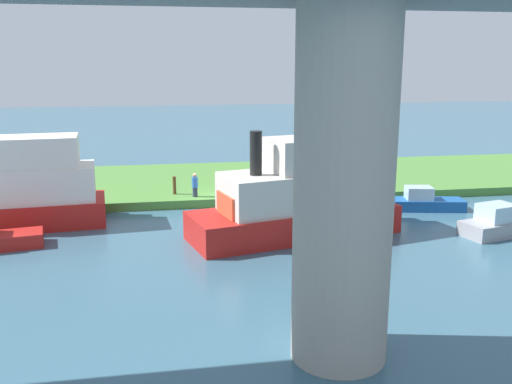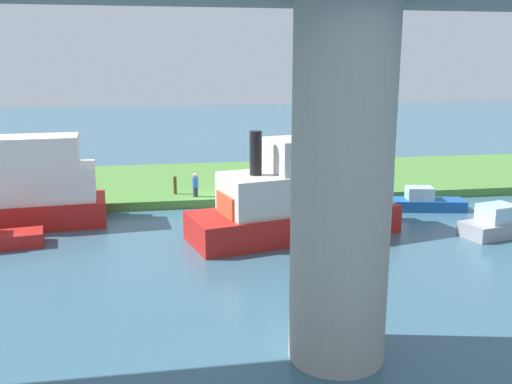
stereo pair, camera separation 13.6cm
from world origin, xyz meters
The scene contains 9 objects.
ground_plane centered at (0.00, 0.00, 0.00)m, with size 160.00×160.00×0.00m, color #386075.
grassy_bank centered at (0.00, -6.00, 0.25)m, with size 80.00×12.00×0.50m, color #4C8438.
bridge_pylon centered at (-1.54, 17.11, 4.76)m, with size 2.66×2.66×9.53m, color #9E998E.
person_on_bank centered at (1.22, -0.84, 1.20)m, with size 0.39×0.39×1.39m.
mooring_post centered at (2.37, -1.72, 1.03)m, with size 0.20×0.20×1.06m, color brown.
riverboat_paddlewheel centered at (-3.37, 5.78, 1.89)m, with size 10.49×5.59×5.10m.
pontoon_yellow centered at (10.57, 2.01, 1.84)m, with size 9.98×4.12×4.97m.
houseboat_blue centered at (-11.44, 2.46, 0.47)m, with size 4.15×2.16×1.32m.
motorboat_red centered at (-12.98, 7.39, 0.54)m, with size 4.83×2.71×1.52m.
Camera 1 is at (3.24, 30.96, 8.07)m, focal length 39.49 mm.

